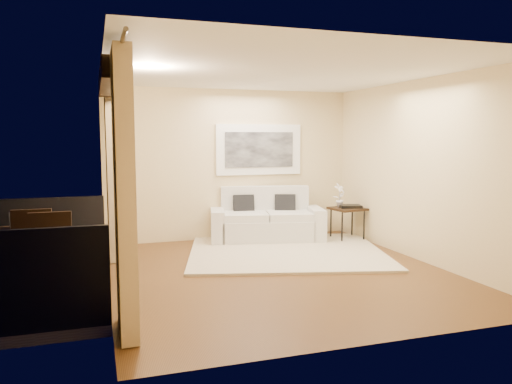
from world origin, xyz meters
name	(u,v)px	position (x,y,z in m)	size (l,w,h in m)	color
floor	(279,272)	(0.00, 0.00, 0.00)	(5.00, 5.00, 0.00)	brown
room_shell	(112,80)	(-2.13, 0.00, 2.52)	(5.00, 6.40, 5.00)	white
balcony	(13,281)	(-3.31, 0.00, 0.18)	(1.81, 2.60, 1.17)	#605B56
curtains	(117,179)	(-2.11, 0.00, 1.34)	(0.16, 4.80, 2.64)	tan
artwork	(259,150)	(0.53, 2.46, 1.62)	(1.62, 0.07, 0.92)	white
rug	(286,251)	(0.52, 1.07, 0.02)	(3.04, 2.65, 0.04)	beige
sofa	(266,222)	(0.54, 2.09, 0.34)	(2.12, 1.24, 0.95)	silver
side_table	(347,211)	(1.93, 1.65, 0.53)	(0.62, 0.62, 0.59)	black
tray	(350,206)	(1.97, 1.63, 0.62)	(0.38, 0.28, 0.05)	black
orchid	(340,195)	(1.82, 1.76, 0.81)	(0.23, 0.16, 0.44)	white
bistro_table	(28,235)	(-3.14, 0.12, 0.69)	(0.76, 0.76, 0.77)	black
balcony_chair_far	(34,244)	(-3.08, 0.06, 0.59)	(0.44, 0.44, 1.02)	black
balcony_chair_near	(51,252)	(-2.85, -0.52, 0.60)	(0.45, 0.45, 1.03)	black
ice_bucket	(17,220)	(-3.26, 0.21, 0.87)	(0.18, 0.18, 0.20)	silver
candle	(32,224)	(-3.11, 0.25, 0.80)	(0.06, 0.06, 0.07)	red
vase	(24,223)	(-3.16, -0.03, 0.86)	(0.04, 0.04, 0.18)	silver
glass_a	(36,224)	(-3.04, 0.06, 0.83)	(0.06, 0.06, 0.12)	white
glass_b	(44,222)	(-2.96, 0.16, 0.83)	(0.06, 0.06, 0.12)	silver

